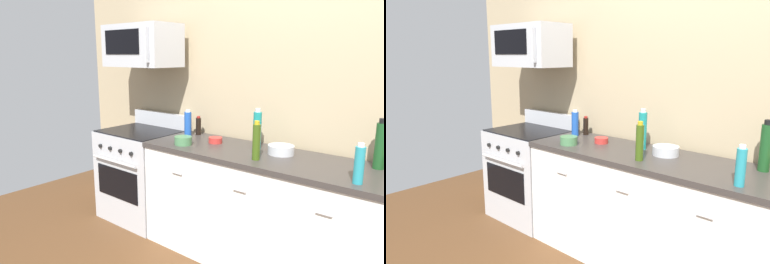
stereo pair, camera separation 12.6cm
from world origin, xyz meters
The scene contains 13 objects.
back_wall centered at (0.00, 0.41, 1.35)m, with size 5.70×0.10×2.70m, color tan.
counter_unit centered at (0.00, 0.00, 0.46)m, with size 2.61×0.66×0.92m.
range_oven centered at (-1.68, 0.00, 0.47)m, with size 0.76×0.69×1.07m.
microwave centered at (-1.68, 0.05, 1.75)m, with size 0.74×0.44×0.40m.
bottle_wine_green centered at (0.46, 0.18, 1.08)m, with size 0.07×0.07×0.34m.
bottle_dish_soap centered at (0.44, -0.21, 1.04)m, with size 0.06×0.06×0.25m.
bottle_soy_sauce_dark centered at (-1.12, 0.23, 1.00)m, with size 0.05×0.05×0.18m.
bottle_olive_oil centered at (-0.27, -0.16, 1.06)m, with size 0.06×0.06×0.29m.
bottle_sparkling_teal centered at (-0.43, 0.13, 1.08)m, with size 0.07×0.07×0.33m.
bottle_soda_blue centered at (-1.17, 0.14, 1.04)m, with size 0.07×0.07×0.24m.
bowl_red_small centered at (-0.80, 0.06, 0.95)m, with size 0.12×0.12×0.05m.
bowl_steel_prep centered at (-0.20, 0.09, 0.96)m, with size 0.20×0.20×0.07m.
bowl_green_glaze centered at (-0.97, -0.16, 0.96)m, with size 0.15×0.15×0.07m.
Camera 2 is at (1.08, -2.30, 1.66)m, focal length 33.73 mm.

